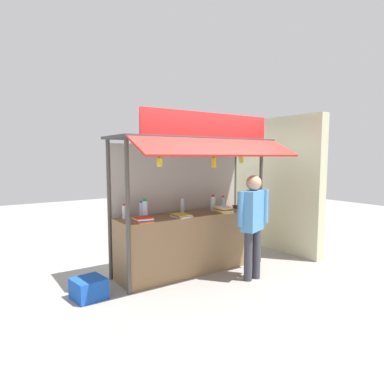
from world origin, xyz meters
The scene contains 19 objects.
ground_plane centered at (0.00, 0.00, 0.00)m, with size 20.00×20.00×0.00m, color gray.
stall_counter centered at (0.00, 0.00, 0.47)m, with size 2.48×0.60×0.95m, color olive.
stall_structure centered at (0.00, 0.06, 1.50)m, with size 2.68×1.41×2.50m.
water_bottle_far_right centered at (-1.08, 0.19, 1.05)m, with size 0.06×0.06×0.23m.
water_bottle_left centered at (-0.81, 0.05, 1.08)m, with size 0.08×0.08×0.29m.
water_bottle_mid_left centered at (0.68, 0.04, 1.06)m, with size 0.07×0.07×0.24m.
water_bottle_far_left centered at (-0.09, 0.14, 1.05)m, with size 0.07×0.07×0.23m.
water_bottle_center centered at (0.44, 0.01, 1.08)m, with size 0.08×0.08×0.28m.
water_bottle_front_right centered at (-0.82, 0.16, 1.06)m, with size 0.07×0.07×0.25m.
magazine_stack_back_right centered at (-0.98, -0.21, 0.98)m, with size 0.26×0.25×0.07m.
magazine_stack_rear_center centered at (0.48, -0.22, 0.99)m, with size 0.23×0.32×0.10m.
magazine_stack_back_left centered at (-0.30, -0.15, 0.97)m, with size 0.26×0.32×0.04m.
magazine_stack_front_left centered at (1.06, -0.01, 0.97)m, with size 0.24×0.25×0.04m.
banana_bunch_inner_right centered at (-0.81, -0.40, 1.79)m, with size 0.10×0.10×0.30m.
banana_bunch_leftmost centered at (0.13, -0.40, 1.78)m, with size 0.11×0.11×0.33m.
banana_bunch_rightmost centered at (0.68, -0.40, 1.83)m, with size 0.10×0.10×0.26m.
vendor_person centered at (0.53, -0.84, 0.96)m, with size 0.60×0.34×1.59m.
plastic_crate centered at (-1.74, -0.14, 0.14)m, with size 0.39×0.39×0.27m, color #194CB2.
neighbour_wall centered at (2.15, 0.30, 1.31)m, with size 0.20×2.40×2.61m, color beige.
Camera 1 is at (-3.03, -4.43, 1.87)m, focal length 31.54 mm.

